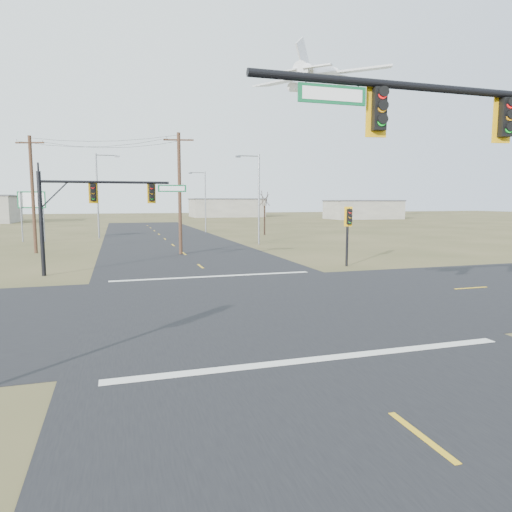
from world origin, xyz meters
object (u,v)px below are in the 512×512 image
(mast_arm_far, at_px, (97,200))
(pedestal_signal_ne, at_px, (349,222))
(utility_pole_near, at_px, (180,192))
(streetlight_a, at_px, (257,194))
(streetlight_c, at_px, (99,191))
(highway_sign, at_px, (32,206))
(bare_tree_c, at_px, (265,198))
(streetlight_b, at_px, (204,198))
(utility_pole_far, at_px, (33,193))

(mast_arm_far, height_order, pedestal_signal_ne, mast_arm_far)
(utility_pole_near, relative_size, streetlight_a, 1.09)
(mast_arm_far, bearing_deg, streetlight_c, 74.32)
(mast_arm_far, bearing_deg, highway_sign, 89.54)
(streetlight_a, xyz_separation_m, bare_tree_c, (4.88, 12.44, -0.33))
(streetlight_a, xyz_separation_m, streetlight_c, (-15.88, 13.26, 0.52))
(highway_sign, bearing_deg, streetlight_b, 34.45)
(mast_arm_far, height_order, streetlight_a, streetlight_a)
(pedestal_signal_ne, height_order, bare_tree_c, bare_tree_c)
(utility_pole_near, relative_size, streetlight_b, 1.16)
(streetlight_b, bearing_deg, streetlight_a, -103.78)
(utility_pole_far, xyz_separation_m, highway_sign, (-2.10, 12.38, -1.21))
(pedestal_signal_ne, height_order, streetlight_c, streetlight_c)
(streetlight_c, bearing_deg, highway_sign, -149.42)
(streetlight_b, distance_m, bare_tree_c, 10.14)
(streetlight_b, distance_m, streetlight_c, 15.62)
(streetlight_a, bearing_deg, mast_arm_far, -156.05)
(utility_pole_near, distance_m, highway_sign, 22.13)
(utility_pole_far, bearing_deg, streetlight_a, 5.63)
(bare_tree_c, bearing_deg, streetlight_c, 177.74)
(highway_sign, xyz_separation_m, streetlight_a, (22.92, -10.33, 1.23))
(utility_pole_far, relative_size, streetlight_c, 0.98)
(utility_pole_far, height_order, streetlight_a, utility_pole_far)
(mast_arm_far, relative_size, streetlight_c, 0.87)
(mast_arm_far, xyz_separation_m, bare_tree_c, (19.97, 28.05, 0.34))
(utility_pole_far, distance_m, highway_sign, 12.61)
(pedestal_signal_ne, bearing_deg, mast_arm_far, -169.60)
(pedestal_signal_ne, distance_m, streetlight_a, 17.55)
(streetlight_a, bearing_deg, streetlight_b, 73.21)
(utility_pole_near, bearing_deg, bare_tree_c, 54.36)
(streetlight_c, bearing_deg, bare_tree_c, 5.69)
(streetlight_a, bearing_deg, utility_pole_far, 163.61)
(utility_pole_near, bearing_deg, streetlight_b, 75.29)
(mast_arm_far, relative_size, highway_sign, 1.58)
(streetlight_c, bearing_deg, pedestal_signal_ne, -52.86)
(utility_pole_near, xyz_separation_m, streetlight_b, (7.02, 26.76, -0.33))
(bare_tree_c, bearing_deg, highway_sign, -175.66)
(highway_sign, bearing_deg, pedestal_signal_ne, -39.21)
(mast_arm_far, bearing_deg, streetlight_a, 28.72)
(utility_pole_near, height_order, bare_tree_c, utility_pole_near)
(mast_arm_far, distance_m, streetlight_a, 21.72)
(utility_pole_near, xyz_separation_m, utility_pole_far, (-11.96, 4.66, -0.05))
(mast_arm_far, bearing_deg, streetlight_b, 52.35)
(mast_arm_far, distance_m, utility_pole_far, 14.73)
(mast_arm_far, distance_m, utility_pole_near, 10.89)
(mast_arm_far, height_order, streetlight_b, streetlight_b)
(utility_pole_far, bearing_deg, highway_sign, 99.63)
(highway_sign, xyz_separation_m, streetlight_b, (21.08, 9.72, 0.93))
(utility_pole_far, bearing_deg, utility_pole_near, -21.30)
(streetlight_c, height_order, bare_tree_c, streetlight_c)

